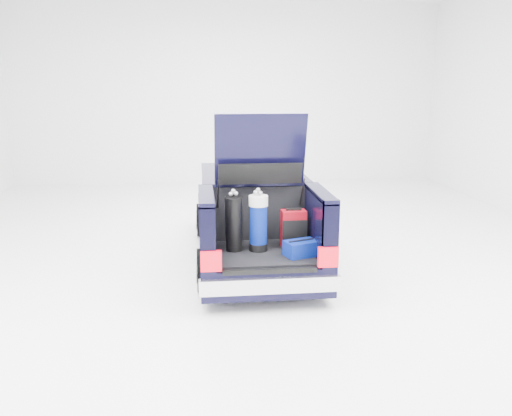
{
  "coord_description": "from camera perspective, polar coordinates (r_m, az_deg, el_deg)",
  "views": [
    {
      "loc": [
        -0.87,
        -8.54,
        2.92
      ],
      "look_at": [
        0.0,
        -0.5,
        0.98
      ],
      "focal_mm": 38.0,
      "sensor_mm": 36.0,
      "label": 1
    }
  ],
  "objects": [
    {
      "name": "black_golf_bag",
      "position": [
        7.43,
        -2.34,
        -1.64
      ],
      "size": [
        0.29,
        0.32,
        0.85
      ],
      "rotation": [
        0.0,
        0.0,
        -0.25
      ],
      "color": "black",
      "rests_on": "car"
    },
    {
      "name": "ground",
      "position": [
        9.06,
        -0.34,
        -5.33
      ],
      "size": [
        14.0,
        14.0,
        0.0
      ],
      "primitive_type": "plane",
      "color": "white",
      "rests_on": "ground"
    },
    {
      "name": "blue_duffel",
      "position": [
        7.3,
        4.78,
        -4.24
      ],
      "size": [
        0.5,
        0.4,
        0.23
      ],
      "rotation": [
        0.0,
        0.0,
        0.33
      ],
      "color": "navy",
      "rests_on": "car"
    },
    {
      "name": "blue_golf_bag",
      "position": [
        7.43,
        0.25,
        -1.53
      ],
      "size": [
        0.32,
        0.32,
        0.88
      ],
      "rotation": [
        0.0,
        0.0,
        -0.27
      ],
      "color": "black",
      "rests_on": "car"
    },
    {
      "name": "red_suitcase",
      "position": [
        7.62,
        3.97,
        -2.21
      ],
      "size": [
        0.35,
        0.23,
        0.56
      ],
      "rotation": [
        0.0,
        0.0,
        0.03
      ],
      "color": "#6C030C",
      "rests_on": "car"
    },
    {
      "name": "car",
      "position": [
        8.97,
        -0.42,
        -1.04
      ],
      "size": [
        1.87,
        4.65,
        2.47
      ],
      "color": "black",
      "rests_on": "ground"
    }
  ]
}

